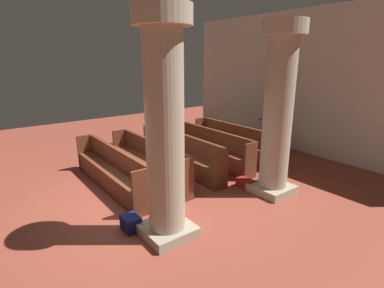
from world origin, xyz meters
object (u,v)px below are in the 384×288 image
hymn_book (171,147)px  kneeler_box_red (245,183)px  pew_row_2 (181,152)px  pillar_aisle_rear (165,127)px  pew_row_3 (148,159)px  kneeler_box_navy (131,223)px  pillar_far_side (157,91)px  pew_row_0 (234,140)px  lectern (267,137)px  pillar_aisle_side (278,109)px  pew_row_4 (110,168)px  pew_row_1 (209,145)px

hymn_book → kneeler_box_red: 1.99m
pew_row_2 → pillar_aisle_rear: bearing=-39.6°
pew_row_2 → pew_row_3: (0.00, -1.03, 0.00)m
hymn_book → kneeler_box_navy: size_ratio=0.54×
pew_row_3 → pew_row_2: bearing=90.0°
pillar_far_side → kneeler_box_red: 4.75m
pew_row_2 → hymn_book: size_ratio=17.56×
pew_row_0 → pew_row_2: 2.06m
lectern → pew_row_0: bearing=-100.7°
kneeler_box_red → kneeler_box_navy: bearing=-89.7°
lectern → pillar_aisle_side: bearing=-48.6°
pew_row_4 → pillar_far_side: pillar_far_side is taller
pew_row_3 → lectern: (0.25, 4.40, -0.07)m
pillar_aisle_rear → lectern: (-2.24, 5.43, -1.50)m
pew_row_1 → pew_row_4: 3.09m
hymn_book → kneeler_box_red: bearing=50.6°
lectern → kneeler_box_red: lectern is taller
pew_row_2 → pew_row_4: 2.06m
pew_row_2 → pew_row_1: bearing=90.0°
pillar_aisle_rear → lectern: pillar_aisle_rear is taller
pew_row_0 → pillar_aisle_side: (2.49, -1.22, 1.43)m
pew_row_4 → lectern: 5.44m
pew_row_1 → kneeler_box_navy: size_ratio=9.43×
pew_row_4 → pillar_aisle_rear: pillar_aisle_rear is taller
pew_row_1 → pew_row_4: (0.00, -3.09, 0.00)m
pew_row_3 → hymn_book: hymn_book is taller
pew_row_4 → pillar_far_side: bearing=131.0°
pew_row_1 → hymn_book: (0.80, -1.87, 0.47)m
pillar_far_side → hymn_book: 3.73m
pew_row_0 → pillar_aisle_rear: (2.49, -4.12, 1.43)m
pew_row_4 → lectern: size_ratio=3.10×
pillar_far_side → pillar_aisle_rear: (4.92, -2.80, 0.00)m
pew_row_0 → kneeler_box_navy: (1.95, -4.56, -0.39)m
lectern → pew_row_2: bearing=-94.2°
pew_row_2 → kneeler_box_navy: size_ratio=9.43×
pew_row_4 → hymn_book: size_ratio=17.56×
pew_row_4 → kneeler_box_navy: (1.95, -0.44, -0.39)m
pew_row_4 → kneeler_box_red: size_ratio=8.06×
pew_row_2 → kneeler_box_red: bearing=15.5°
lectern → kneeler_box_navy: bearing=-73.9°
pillar_aisle_rear → hymn_book: (-1.68, 1.22, -0.96)m
pew_row_3 → pillar_aisle_rear: bearing=-22.5°
pew_row_2 → lectern: size_ratio=3.10×
pew_row_3 → pillar_aisle_side: 3.42m
pew_row_0 → pillar_far_side: bearing=-151.6°
lectern → kneeler_box_red: 3.32m
pew_row_3 → pillar_aisle_rear: size_ratio=0.89×
pew_row_1 → pillar_far_side: pillar_far_side is taller
lectern → kneeler_box_navy: 6.12m
pew_row_3 → pew_row_0: bearing=90.0°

